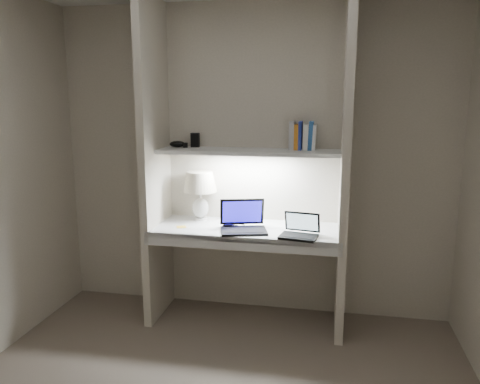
% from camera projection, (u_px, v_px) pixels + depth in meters
% --- Properties ---
extents(back_wall, '(3.20, 0.01, 2.50)m').
position_uv_depth(back_wall, '(252.00, 161.00, 3.80)').
color(back_wall, beige).
rests_on(back_wall, floor).
extents(alcove_panel_left, '(0.06, 0.55, 2.50)m').
position_uv_depth(alcove_panel_left, '(155.00, 164.00, 3.67)').
color(alcove_panel_left, beige).
rests_on(alcove_panel_left, floor).
extents(alcove_panel_right, '(0.06, 0.55, 2.50)m').
position_uv_depth(alcove_panel_right, '(345.00, 169.00, 3.40)').
color(alcove_panel_right, beige).
rests_on(alcove_panel_right, floor).
extents(desk, '(1.40, 0.55, 0.04)m').
position_uv_depth(desk, '(246.00, 230.00, 3.63)').
color(desk, white).
rests_on(desk, alcove_panel_left).
extents(desk_apron, '(1.46, 0.03, 0.10)m').
position_uv_depth(desk_apron, '(240.00, 243.00, 3.39)').
color(desk_apron, silver).
rests_on(desk_apron, desk).
extents(shelf, '(1.40, 0.36, 0.03)m').
position_uv_depth(shelf, '(249.00, 152.00, 3.61)').
color(shelf, silver).
rests_on(shelf, back_wall).
extents(strip_light, '(0.60, 0.04, 0.02)m').
position_uv_depth(strip_light, '(249.00, 154.00, 3.61)').
color(strip_light, white).
rests_on(strip_light, shelf).
extents(table_lamp, '(0.27, 0.27, 0.40)m').
position_uv_depth(table_lamp, '(200.00, 187.00, 3.81)').
color(table_lamp, white).
rests_on(table_lamp, desk).
extents(laptop_main, '(0.41, 0.37, 0.23)m').
position_uv_depth(laptop_main, '(243.00, 223.00, 3.54)').
color(laptop_main, black).
rests_on(laptop_main, desk).
extents(laptop_netbook, '(0.30, 0.27, 0.17)m').
position_uv_depth(laptop_netbook, '(300.00, 231.00, 3.38)').
color(laptop_netbook, black).
rests_on(laptop_netbook, desk).
extents(speaker, '(0.11, 0.10, 0.14)m').
position_uv_depth(speaker, '(230.00, 212.00, 3.83)').
color(speaker, silver).
rests_on(speaker, desk).
extents(mouse, '(0.10, 0.08, 0.03)m').
position_uv_depth(mouse, '(228.00, 226.00, 3.61)').
color(mouse, black).
rests_on(mouse, desk).
extents(cable_coil, '(0.12, 0.12, 0.01)m').
position_uv_depth(cable_coil, '(238.00, 225.00, 3.66)').
color(cable_coil, black).
rests_on(cable_coil, desk).
extents(sticky_note, '(0.10, 0.10, 0.00)m').
position_uv_depth(sticky_note, '(181.00, 227.00, 3.64)').
color(sticky_note, gold).
rests_on(sticky_note, desk).
extents(book_row, '(0.21, 0.14, 0.22)m').
position_uv_depth(book_row, '(303.00, 136.00, 3.59)').
color(book_row, white).
rests_on(book_row, shelf).
extents(shelf_box, '(0.07, 0.05, 0.11)m').
position_uv_depth(shelf_box, '(195.00, 140.00, 3.79)').
color(shelf_box, black).
rests_on(shelf_box, shelf).
extents(shelf_gadget, '(0.15, 0.13, 0.05)m').
position_uv_depth(shelf_gadget, '(177.00, 144.00, 3.77)').
color(shelf_gadget, black).
rests_on(shelf_gadget, shelf).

